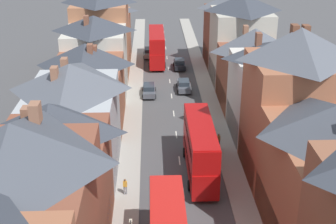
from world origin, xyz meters
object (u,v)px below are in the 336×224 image
Objects in this scene: double_decker_bus_lead at (200,148)px; car_near_silver at (149,90)px; car_parked_right_a at (203,128)px; car_parked_left_b at (149,52)px; car_mid_black at (184,85)px; pedestrian_mid_left at (125,186)px; double_decker_bus_far_approaching at (157,46)px; car_parked_left_a at (179,64)px; pedestrian_mid_right at (218,140)px.

car_near_silver is (-4.89, 20.91, -1.99)m from double_decker_bus_lead.
car_parked_left_b is (-6.20, 30.36, 0.00)m from car_parked_right_a.
car_parked_left_b is at bearing 101.54° from car_parked_right_a.
car_near_silver is 1.04× the size of car_parked_right_a.
double_decker_bus_lead is at bearing -98.72° from car_parked_right_a.
car_parked_left_b is at bearing 90.00° from car_near_silver.
car_mid_black is at bearing 89.98° from double_decker_bus_lead.
car_parked_right_a is at bearing 55.54° from pedestrian_mid_left.
double_decker_bus_lead is 35.84m from double_decker_bus_far_approaching.
car_near_silver is at bearing 103.16° from double_decker_bus_lead.
car_parked_left_a is at bearing 89.98° from double_decker_bus_lead.
pedestrian_mid_left is at bearing -152.59° from double_decker_bus_lead.
double_decker_bus_lead is 6.71× the size of pedestrian_mid_left.
double_decker_bus_lead is 39.26m from car_parked_left_b.
car_near_silver is 17.54m from pedestrian_mid_right.
car_near_silver is at bearing 116.60° from car_parked_right_a.
double_decker_bus_far_approaching is at bearing 137.31° from car_parked_left_a.
car_parked_right_a is 1.01× the size of car_mid_black.
car_parked_left_a is (3.61, -3.33, -1.99)m from double_decker_bus_far_approaching.
car_parked_left_a reaches higher than car_near_silver.
pedestrian_mid_right is (2.53, -17.44, 0.21)m from car_mid_black.
car_parked_left_a is 0.96× the size of car_mid_black.
pedestrian_mid_right reaches higher than car_parked_left_a.
car_parked_right_a is 3.72m from pedestrian_mid_right.
car_parked_right_a reaches higher than car_near_silver.
pedestrian_mid_right is (2.54, 5.03, -1.78)m from double_decker_bus_lead.
pedestrian_mid_left is 12.95m from pedestrian_mid_right.
car_parked_left_b is at bearing 106.61° from car_mid_black.
car_parked_right_a is (4.91, -27.12, -1.99)m from double_decker_bus_far_approaching.
double_decker_bus_lead is 6.71× the size of pedestrian_mid_right.
car_mid_black is 2.69× the size of pedestrian_mid_right.
double_decker_bus_far_approaching is 5.30m from car_parked_left_a.
car_parked_left_a is 0.96× the size of car_parked_right_a.
double_decker_bus_far_approaching is 2.37× the size of car_near_silver.
pedestrian_mid_right is (1.23, -3.51, 0.21)m from car_parked_right_a.
double_decker_bus_far_approaching reaches higher than car_parked_left_a.
car_mid_black is (4.90, 1.55, -0.00)m from car_near_silver.
car_parked_left_b is at bearing 102.38° from pedestrian_mid_right.
car_parked_left_b is (-4.89, 38.90, -1.99)m from double_decker_bus_lead.
car_mid_black is 27.07m from pedestrian_mid_left.
double_decker_bus_far_approaching is at bearing 84.99° from car_near_silver.
pedestrian_mid_right is at bearing 42.14° from pedestrian_mid_left.
pedestrian_mid_left is (-7.07, -26.13, 0.21)m from car_mid_black.
car_parked_left_b is at bearing 97.17° from double_decker_bus_lead.
car_parked_left_b is (-4.90, 16.43, 0.01)m from car_mid_black.
pedestrian_mid_left is (-2.17, -42.56, 0.20)m from car_parked_left_b.
double_decker_bus_far_approaching reaches higher than car_mid_black.
pedestrian_mid_right is (7.43, -15.89, 0.21)m from car_near_silver.
pedestrian_mid_left reaches higher than car_near_silver.
car_parked_left_a is at bearing 95.31° from pedestrian_mid_right.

